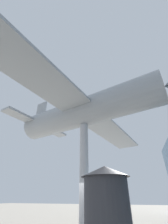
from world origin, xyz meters
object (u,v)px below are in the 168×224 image
Objects in this scene: plaza_bench at (120,217)px; support_pylon_central at (84,172)px; visitor_person at (118,212)px; suspended_airplane at (87,111)px; info_kiosk at (108,223)px.

support_pylon_central is at bearing -12.57° from plaza_bench.
plaza_bench is at bearing -102.23° from visitor_person.
suspended_airplane is at bearing -10.17° from plaza_bench.
support_pylon_central is 5.75m from info_kiosk.
suspended_airplane reaches higher than plaza_bench.
visitor_person is at bearing -174.20° from info_kiosk.
support_pylon_central is 3.84m from visitor_person.
visitor_person is 2.55m from plaza_bench.
support_pylon_central reaches higher than plaza_bench.
support_pylon_central reaches higher than info_kiosk.
suspended_airplane is (0.06, 0.22, 4.16)m from support_pylon_central.
suspended_airplane is at bearing 49.78° from visitor_person.
suspended_airplane reaches higher than info_kiosk.
support_pylon_central is 3.95× the size of plaza_bench.
info_kiosk is (10.31, 1.03, 0.86)m from plaza_bench.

